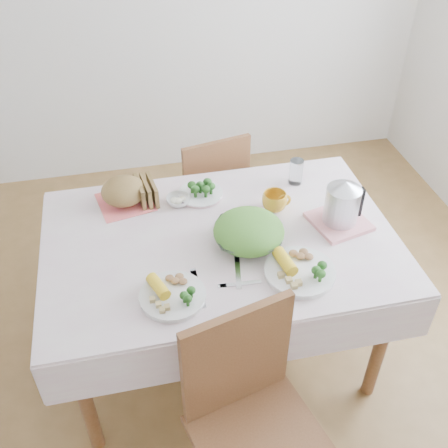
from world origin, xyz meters
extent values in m
plane|color=olive|center=(0.00, 0.00, 0.00)|extent=(3.60, 3.60, 0.00)
cube|color=brown|center=(0.00, 0.00, 0.38)|extent=(1.40, 0.90, 0.75)
cube|color=silver|center=(0.00, 0.00, 0.76)|extent=(1.50, 1.00, 0.01)
cube|color=brown|center=(-0.02, -0.78, 0.47)|extent=(0.53, 0.53, 0.96)
cube|color=brown|center=(0.07, 0.78, 0.47)|extent=(0.47, 0.47, 0.87)
imported|color=white|center=(0.11, -0.05, 0.80)|extent=(0.33, 0.33, 0.07)
cylinder|color=white|center=(-0.25, -0.30, 0.77)|extent=(0.26, 0.26, 0.02)
cylinder|color=white|center=(0.26, -0.28, 0.77)|extent=(0.33, 0.33, 0.02)
cylinder|color=beige|center=(-0.03, 0.32, 0.77)|extent=(0.26, 0.26, 0.02)
cube|color=#FF6B6A|center=(-0.38, 0.34, 0.76)|extent=(0.28, 0.28, 0.00)
ellipsoid|color=brown|center=(-0.38, 0.34, 0.82)|extent=(0.26, 0.26, 0.12)
imported|color=white|center=(-0.14, 0.28, 0.78)|extent=(0.12, 0.12, 0.03)
imported|color=gold|center=(0.28, 0.14, 0.81)|extent=(0.12, 0.12, 0.09)
cylinder|color=white|center=(0.44, 0.33, 0.83)|extent=(0.08, 0.08, 0.13)
cube|color=pink|center=(0.53, -0.01, 0.77)|extent=(0.28, 0.28, 0.02)
cylinder|color=#B2B5BA|center=(0.53, -0.01, 0.88)|extent=(0.17, 0.17, 0.21)
cube|color=silver|center=(-0.15, -0.27, 0.76)|extent=(0.03, 0.20, 0.00)
cube|color=silver|center=(0.02, -0.22, 0.76)|extent=(0.05, 0.18, 0.00)
cube|color=silver|center=(0.02, -0.28, 0.76)|extent=(0.16, 0.03, 0.00)
camera|label=1|loc=(-0.34, -1.65, 2.23)|focal=42.00mm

